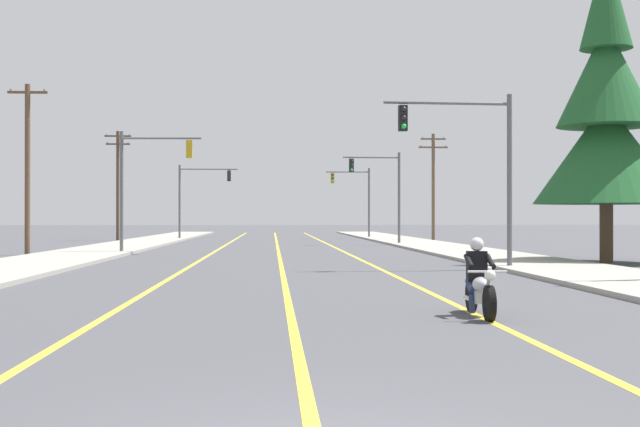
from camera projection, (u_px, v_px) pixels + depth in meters
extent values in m
cube|color=yellow|center=(278.00, 248.00, 51.24)|extent=(0.16, 100.00, 0.01)
cube|color=yellow|center=(221.00, 248.00, 51.05)|extent=(0.16, 100.00, 0.01)
cube|color=yellow|center=(335.00, 248.00, 51.44)|extent=(0.16, 100.00, 0.01)
cube|color=#9E998E|center=(452.00, 249.00, 46.80)|extent=(4.40, 110.00, 0.14)
cube|color=#9E998E|center=(103.00, 250.00, 45.71)|extent=(4.40, 110.00, 0.14)
cylinder|color=black|center=(489.00, 303.00, 14.86)|extent=(0.14, 0.64, 0.64)
cylinder|color=black|center=(471.00, 295.00, 16.40)|extent=(0.14, 0.64, 0.64)
cylinder|color=silver|center=(488.00, 285.00, 14.96)|extent=(0.08, 0.33, 0.68)
sphere|color=white|center=(490.00, 275.00, 14.81)|extent=(0.20, 0.20, 0.20)
cylinder|color=silver|center=(487.00, 272.00, 15.01)|extent=(0.70, 0.07, 0.04)
ellipsoid|color=#B7BABF|center=(481.00, 285.00, 15.51)|extent=(0.34, 0.57, 0.28)
cube|color=silver|center=(480.00, 297.00, 15.63)|extent=(0.25, 0.45, 0.24)
cube|color=black|center=(476.00, 286.00, 15.95)|extent=(0.30, 0.53, 0.12)
cube|color=#B7BABF|center=(472.00, 280.00, 16.36)|extent=(0.21, 0.37, 0.08)
cylinder|color=silver|center=(468.00, 298.00, 16.03)|extent=(0.10, 0.55, 0.08)
cube|color=black|center=(477.00, 266.00, 15.91)|extent=(0.37, 0.25, 0.56)
sphere|color=silver|center=(477.00, 244.00, 15.89)|extent=(0.26, 0.26, 0.26)
cylinder|color=navy|center=(486.00, 287.00, 15.77)|extent=(0.15, 0.44, 0.30)
cylinder|color=navy|center=(489.00, 304.00, 15.59)|extent=(0.11, 0.16, 0.35)
cylinder|color=black|center=(490.00, 261.00, 15.66)|extent=(0.12, 0.53, 0.27)
cylinder|color=navy|center=(471.00, 287.00, 15.77)|extent=(0.15, 0.44, 0.30)
cylinder|color=navy|center=(472.00, 304.00, 15.59)|extent=(0.11, 0.16, 0.35)
cylinder|color=black|center=(469.00, 261.00, 15.65)|extent=(0.12, 0.53, 0.27)
cylinder|color=#56565B|center=(510.00, 182.00, 29.89)|extent=(0.18, 0.18, 6.20)
cylinder|color=#56565B|center=(447.00, 103.00, 29.65)|extent=(4.52, 0.36, 0.11)
cube|color=black|center=(403.00, 118.00, 29.47)|extent=(0.31, 0.26, 0.90)
sphere|color=black|center=(404.00, 109.00, 29.32)|extent=(0.18, 0.18, 0.18)
sphere|color=black|center=(404.00, 118.00, 29.32)|extent=(0.18, 0.18, 0.18)
sphere|color=green|center=(404.00, 126.00, 29.31)|extent=(0.18, 0.18, 0.18)
cylinder|color=#56565B|center=(122.00, 192.00, 42.74)|extent=(0.18, 0.18, 6.20)
cylinder|color=#56565B|center=(161.00, 138.00, 42.77)|extent=(4.03, 0.31, 0.11)
cube|color=#B79319|center=(189.00, 149.00, 42.78)|extent=(0.31, 0.25, 0.90)
sphere|color=black|center=(190.00, 143.00, 42.93)|extent=(0.18, 0.18, 0.18)
sphere|color=black|center=(190.00, 149.00, 42.93)|extent=(0.18, 0.18, 0.18)
sphere|color=green|center=(190.00, 155.00, 42.93)|extent=(0.18, 0.18, 0.18)
cylinder|color=#56565B|center=(399.00, 199.00, 56.63)|extent=(0.18, 0.18, 6.20)
cylinder|color=#56565B|center=(371.00, 157.00, 56.41)|extent=(3.81, 0.36, 0.11)
cube|color=black|center=(351.00, 165.00, 56.25)|extent=(0.32, 0.26, 0.90)
sphere|color=black|center=(352.00, 161.00, 56.09)|extent=(0.18, 0.18, 0.18)
sphere|color=black|center=(352.00, 165.00, 56.09)|extent=(0.18, 0.18, 0.18)
sphere|color=green|center=(352.00, 170.00, 56.09)|extent=(0.18, 0.18, 0.18)
cylinder|color=#56565B|center=(180.00, 202.00, 69.94)|extent=(0.18, 0.18, 6.20)
cylinder|color=#56565B|center=(209.00, 169.00, 70.11)|extent=(4.80, 0.15, 0.11)
cube|color=black|center=(229.00, 176.00, 70.22)|extent=(0.30, 0.24, 0.90)
sphere|color=black|center=(229.00, 172.00, 70.37)|extent=(0.18, 0.18, 0.18)
sphere|color=black|center=(229.00, 176.00, 70.37)|extent=(0.18, 0.18, 0.18)
sphere|color=green|center=(229.00, 180.00, 70.37)|extent=(0.18, 0.18, 0.18)
cylinder|color=#56565B|center=(369.00, 203.00, 74.50)|extent=(0.18, 0.18, 6.20)
cylinder|color=#56565B|center=(348.00, 172.00, 74.41)|extent=(3.81, 0.12, 0.11)
cube|color=#B79319|center=(332.00, 178.00, 74.33)|extent=(0.30, 0.24, 0.90)
sphere|color=black|center=(333.00, 175.00, 74.18)|extent=(0.18, 0.18, 0.18)
sphere|color=black|center=(333.00, 178.00, 74.18)|extent=(0.18, 0.18, 0.18)
sphere|color=green|center=(333.00, 181.00, 74.18)|extent=(0.18, 0.18, 0.18)
cylinder|color=brown|center=(27.00, 170.00, 41.28)|extent=(0.26, 0.26, 8.36)
cube|color=brown|center=(28.00, 92.00, 41.30)|extent=(1.92, 0.12, 0.12)
cylinder|color=slate|center=(11.00, 90.00, 41.26)|extent=(0.08, 0.08, 0.12)
cylinder|color=slate|center=(44.00, 90.00, 41.35)|extent=(0.08, 0.08, 0.12)
cylinder|color=brown|center=(433.00, 187.00, 65.89)|extent=(0.26, 0.26, 8.36)
cube|color=brown|center=(433.00, 139.00, 65.90)|extent=(1.97, 0.12, 0.12)
cylinder|color=slate|center=(423.00, 138.00, 65.86)|extent=(0.08, 0.08, 0.12)
cylinder|color=slate|center=(444.00, 138.00, 65.95)|extent=(0.08, 0.08, 0.12)
cube|color=brown|center=(433.00, 147.00, 65.90)|extent=(2.30, 0.12, 0.12)
cylinder|color=slate|center=(421.00, 146.00, 65.85)|extent=(0.08, 0.08, 0.12)
cylinder|color=slate|center=(445.00, 146.00, 65.96)|extent=(0.08, 0.08, 0.12)
cylinder|color=#4C3828|center=(118.00, 186.00, 68.32)|extent=(0.26, 0.26, 8.83)
cube|color=#4C3828|center=(118.00, 136.00, 68.33)|extent=(2.14, 0.12, 0.12)
cylinder|color=slate|center=(107.00, 135.00, 68.28)|extent=(0.08, 0.08, 0.12)
cylinder|color=slate|center=(129.00, 135.00, 68.39)|extent=(0.08, 0.08, 0.12)
cube|color=#4C3828|center=(118.00, 144.00, 68.33)|extent=(1.94, 0.12, 0.12)
cylinder|color=slate|center=(108.00, 143.00, 68.29)|extent=(0.08, 0.08, 0.12)
cylinder|color=slate|center=(128.00, 143.00, 68.38)|extent=(0.08, 0.08, 0.12)
cylinder|color=#4C3828|center=(606.00, 233.00, 34.17)|extent=(0.53, 0.53, 2.39)
cone|color=#1E5628|center=(606.00, 152.00, 34.19)|extent=(5.84, 5.84, 4.18)
cone|color=#1E5628|center=(606.00, 75.00, 34.20)|extent=(3.97, 3.97, 4.18)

